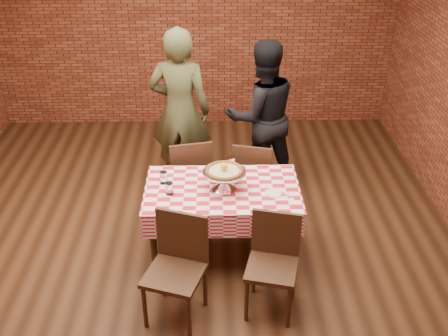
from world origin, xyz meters
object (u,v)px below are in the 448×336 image
(water_glass_right, at_px, (164,177))
(chair_far_left, at_px, (189,174))
(condiment_caddy, at_px, (229,164))
(diner_black, at_px, (262,116))
(water_glass_left, at_px, (169,189))
(table, at_px, (222,222))
(chair_near_left, at_px, (174,273))
(chair_near_right, at_px, (272,269))
(chair_far_right, at_px, (254,176))
(pizza_stand, at_px, (224,180))
(diner_olive, at_px, (180,111))
(pizza, at_px, (224,171))

(water_glass_right, bearing_deg, chair_far_left, 73.05)
(condiment_caddy, relative_size, diner_black, 0.08)
(water_glass_left, distance_m, water_glass_right, 0.21)
(table, xyz_separation_m, water_glass_right, (-0.54, 0.12, 0.44))
(chair_near_left, bearing_deg, chair_near_right, 23.20)
(chair_near_left, relative_size, chair_far_right, 1.05)
(pizza_stand, distance_m, diner_olive, 1.43)
(chair_near_right, height_order, chair_far_right, chair_near_right)
(table, relative_size, chair_near_left, 1.51)
(pizza, xyz_separation_m, condiment_caddy, (0.05, 0.33, -0.11))
(pizza, xyz_separation_m, chair_far_right, (0.34, 0.75, -0.50))
(chair_near_left, bearing_deg, table, 82.49)
(water_glass_right, bearing_deg, diner_olive, 85.51)
(chair_far_left, bearing_deg, water_glass_right, 61.53)
(pizza_stand, relative_size, chair_far_left, 0.43)
(table, height_order, chair_far_right, chair_far_right)
(chair_near_right, relative_size, chair_far_left, 0.97)
(diner_black, bearing_deg, water_glass_left, 42.22)
(diner_black, bearing_deg, chair_near_left, 53.69)
(water_glass_right, bearing_deg, chair_near_right, -43.01)
(chair_near_right, bearing_deg, diner_black, 101.76)
(condiment_caddy, bearing_deg, table, -120.15)
(chair_near_left, bearing_deg, chair_far_left, 106.53)
(pizza, distance_m, condiment_caddy, 0.35)
(pizza_stand, relative_size, diner_olive, 0.21)
(diner_olive, bearing_deg, condiment_caddy, 125.37)
(pizza_stand, height_order, pizza, pizza)
(chair_near_left, distance_m, chair_near_right, 0.80)
(diner_black, bearing_deg, diner_olive, -14.27)
(water_glass_left, relative_size, chair_far_right, 0.13)
(condiment_caddy, bearing_deg, chair_near_left, -131.13)
(pizza, xyz_separation_m, diner_olive, (-0.46, 1.35, 0.00))
(water_glass_left, height_order, diner_black, diner_black)
(water_glass_right, height_order, chair_near_left, chair_near_left)
(chair_far_left, distance_m, diner_black, 1.08)
(pizza, relative_size, condiment_caddy, 2.44)
(table, xyz_separation_m, chair_near_right, (0.39, -0.76, 0.07))
(chair_far_left, bearing_deg, condiment_caddy, 121.09)
(condiment_caddy, height_order, chair_near_left, chair_near_left)
(pizza_stand, bearing_deg, pizza, 180.00)
(diner_black, bearing_deg, condiment_caddy, 54.03)
(condiment_caddy, distance_m, diner_black, 1.09)
(pizza, relative_size, chair_near_right, 0.38)
(pizza_stand, relative_size, chair_far_right, 0.45)
(chair_near_left, height_order, chair_far_right, chair_near_left)
(condiment_caddy, bearing_deg, diner_olive, 97.93)
(condiment_caddy, bearing_deg, diner_black, 49.51)
(diner_olive, bearing_deg, table, 116.89)
(water_glass_right, xyz_separation_m, diner_black, (1.01, 1.23, 0.06))
(condiment_caddy, height_order, chair_far_right, condiment_caddy)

